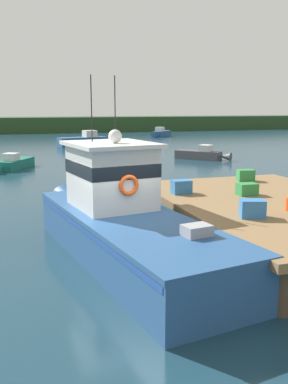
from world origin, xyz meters
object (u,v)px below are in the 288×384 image
at_px(crate_single_by_cleat, 252,209).
at_px(mooring_buoy_inshore, 70,174).
at_px(crate_stack_mid_dock, 181,187).
at_px(moored_boat_outer_mooring, 202,154).
at_px(crate_stack_near_edge, 246,175).
at_px(moored_boat_far_left, 14,164).
at_px(moored_boat_far_right, 86,140).
at_px(moored_boat_mid_harbor, 161,133).
at_px(mooring_buoy_channel_marker, 6,160).
at_px(main_fishing_boat, 121,219).
at_px(crate_single_far, 247,189).

height_order(crate_single_by_cleat, mooring_buoy_inshore, crate_single_by_cleat).
bearing_deg(crate_stack_mid_dock, moored_boat_outer_mooring, 62.95).
relative_size(crate_stack_near_edge, crate_stack_mid_dock, 1.00).
bearing_deg(moored_boat_far_left, crate_single_by_cleat, -73.99).
distance_m(crate_stack_near_edge, moored_boat_far_left, 16.87).
bearing_deg(moored_boat_far_right, crate_single_by_cleat, -93.03).
xyz_separation_m(crate_single_by_cleat, moored_boat_far_left, (-5.60, 19.51, -1.06)).
height_order(crate_stack_near_edge, moored_boat_mid_harbor, crate_stack_near_edge).
xyz_separation_m(moored_boat_far_left, mooring_buoy_channel_marker, (-0.50, 3.51, -0.13)).
xyz_separation_m(moored_boat_outer_mooring, moored_boat_far_right, (-6.47, 14.56, 0.16)).
distance_m(moored_boat_mid_harbor, mooring_buoy_inshore, 35.56).
xyz_separation_m(moored_boat_mid_harbor, mooring_buoy_channel_marker, (-20.26, -23.49, -0.22)).
bearing_deg(main_fishing_boat, mooring_buoy_inshore, 88.12).
distance_m(main_fishing_boat, crate_single_far, 4.47).
distance_m(crate_stack_mid_dock, moored_boat_outer_mooring, 19.57).
height_order(crate_stack_mid_dock, moored_boat_far_left, crate_stack_mid_dock).
distance_m(moored_boat_outer_mooring, mooring_buoy_inshore, 12.28).
bearing_deg(main_fishing_boat, mooring_buoy_channel_marker, 98.18).
distance_m(crate_stack_near_edge, moored_boat_far_right, 30.49).
bearing_deg(main_fishing_boat, moored_boat_mid_harbor, 69.08).
xyz_separation_m(mooring_buoy_channel_marker, mooring_buoy_inshore, (3.53, -7.89, -0.04)).
bearing_deg(mooring_buoy_inshore, crate_single_far, -72.80).
distance_m(crate_single_by_cleat, moored_boat_far_right, 35.38).
height_order(crate_single_far, moored_boat_far_right, same).
xyz_separation_m(moored_boat_far_left, mooring_buoy_inshore, (3.03, -4.38, -0.18)).
relative_size(crate_single_far, crate_single_by_cleat, 1.00).
bearing_deg(crate_stack_near_edge, moored_boat_far_left, 119.46).
xyz_separation_m(moored_boat_mid_harbor, moored_boat_far_right, (-12.29, -11.18, 0.09)).
relative_size(crate_stack_near_edge, crate_single_by_cleat, 1.00).
xyz_separation_m(main_fishing_boat, crate_single_far, (4.36, 0.95, 0.38)).
bearing_deg(crate_single_by_cleat, moored_boat_mid_harbor, 73.06).
bearing_deg(crate_stack_near_edge, main_fishing_boat, -149.96).
relative_size(moored_boat_far_right, mooring_buoy_inshore, 16.73).
relative_size(crate_stack_near_edge, moored_boat_far_right, 0.09).
bearing_deg(crate_single_far, moored_boat_far_right, 89.08).
bearing_deg(crate_stack_mid_dock, main_fishing_boat, -143.86).
relative_size(moored_boat_outer_mooring, mooring_buoy_inshore, 10.37).
xyz_separation_m(main_fishing_boat, mooring_buoy_channel_marker, (-3.09, 21.46, -0.77)).
bearing_deg(crate_stack_near_edge, crate_stack_mid_dock, -155.19).
bearing_deg(moored_boat_far_right, crate_single_far, -90.92).
relative_size(crate_single_far, mooring_buoy_channel_marker, 1.29).
height_order(crate_stack_near_edge, mooring_buoy_inshore, crate_stack_near_edge).
bearing_deg(moored_boat_far_right, mooring_buoy_inshore, -102.40).
distance_m(crate_stack_near_edge, moored_boat_outer_mooring, 16.92).
distance_m(crate_stack_mid_dock, moored_boat_mid_harbor, 45.59).
bearing_deg(moored_boat_outer_mooring, main_fishing_boat, -120.59).
relative_size(crate_stack_near_edge, mooring_buoy_channel_marker, 1.29).
bearing_deg(main_fishing_boat, crate_stack_near_edge, 30.04).
xyz_separation_m(main_fishing_boat, crate_stack_near_edge, (5.70, 3.29, 0.41)).
xyz_separation_m(crate_stack_mid_dock, moored_boat_mid_harbor, (14.71, 43.14, -0.97)).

